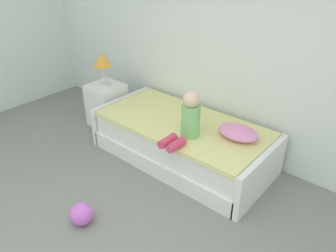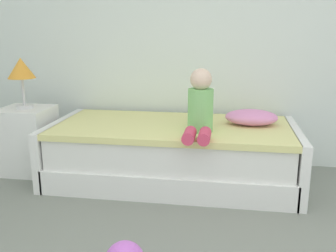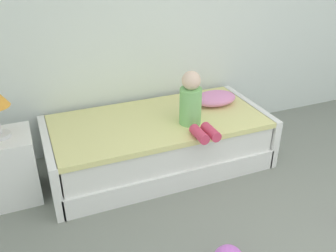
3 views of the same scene
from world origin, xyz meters
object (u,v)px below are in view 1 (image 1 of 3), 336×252
at_px(child_figure, 188,120).
at_px(toy_ball, 82,214).
at_px(nightstand, 107,105).
at_px(table_lamp, 102,61).
at_px(pillow, 238,132).
at_px(bed, 182,141).

xyz_separation_m(child_figure, toy_ball, (-0.29, -1.20, -0.60)).
xyz_separation_m(nightstand, table_lamp, (0.00, 0.00, 0.64)).
bearing_deg(toy_ball, pillow, 65.27).
bearing_deg(bed, pillow, 8.60).
bearing_deg(bed, child_figure, -42.64).
xyz_separation_m(bed, table_lamp, (-1.35, -0.00, 0.69)).
xyz_separation_m(table_lamp, pillow, (2.01, 0.10, -0.37)).
bearing_deg(toy_ball, nightstand, 132.57).
bearing_deg(child_figure, table_lamp, 171.92).
bearing_deg(nightstand, bed, 0.06).
distance_m(child_figure, pillow, 0.55).
bearing_deg(child_figure, bed, 137.36).
bearing_deg(pillow, nightstand, -177.11).
relative_size(nightstand, child_figure, 1.18).
relative_size(bed, toy_ball, 9.79).
relative_size(child_figure, toy_ball, 2.37).
height_order(nightstand, child_figure, child_figure).
height_order(nightstand, table_lamp, table_lamp).
xyz_separation_m(bed, toy_ball, (-0.04, -1.43, -0.14)).
distance_m(bed, nightstand, 1.35).
bearing_deg(nightstand, pillow, 2.89).
height_order(table_lamp, toy_ball, table_lamp).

